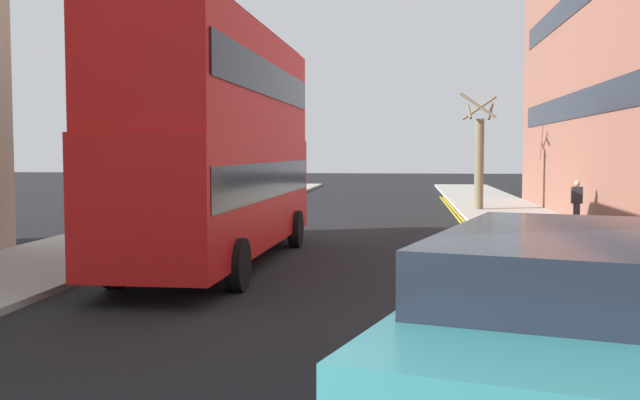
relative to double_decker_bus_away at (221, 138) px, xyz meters
name	(u,v)px	position (x,y,z in m)	size (l,w,h in m)	color
sidewalk_right	(583,258)	(8.80, 1.51, -2.96)	(4.00, 80.00, 0.14)	#ADA89E
sidewalk_left	(83,250)	(-4.20, 1.51, -2.96)	(4.00, 80.00, 0.14)	#ADA89E
kerb_line_outer	(507,272)	(6.70, -0.49, -3.03)	(0.10, 56.00, 0.01)	yellow
kerb_line_inner	(500,272)	(6.54, -0.49, -3.03)	(0.10, 56.00, 0.01)	yellow
double_decker_bus_away	(221,138)	(0.00, 0.00, 0.00)	(2.95, 10.85, 5.64)	red
taxi_minivan	(562,380)	(5.51, -11.83, -1.96)	(3.15, 5.14, 2.12)	teal
pedestrian_far	(577,204)	(10.10, 7.97, -2.04)	(0.34, 0.22, 1.62)	#2D2D38
street_tree_near	(479,158)	(7.71, 16.25, -0.59)	(1.78, 1.85, 5.18)	#6B6047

